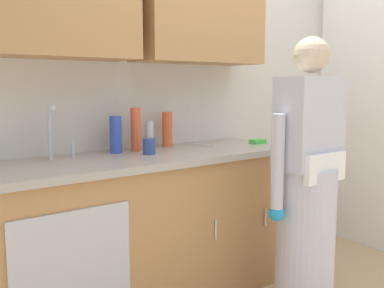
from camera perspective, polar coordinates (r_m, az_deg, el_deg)
The scene contains 13 objects.
kitchen_wall_with_uppers at distance 3.09m, azimuth -2.23°, elevation 9.95°, with size 4.80×0.44×2.70m.
closet_door_panel at distance 3.88m, azimuth 22.94°, elevation 2.59°, with size 1.10×0.04×2.10m, color silver.
counter_cabinet at distance 2.76m, azimuth -5.78°, elevation -11.43°, with size 1.90×0.62×0.90m.
countertop at distance 2.65m, azimuth -5.88°, elevation -1.76°, with size 1.96×0.66×0.04m, color #A8A093.
sink at distance 2.44m, azimuth -15.96°, elevation -2.69°, with size 0.50×0.36×0.35m.
person_at_sink at distance 2.64m, azimuth 14.71°, elevation -7.08°, with size 0.55×0.34×1.62m.
bottle_soap at distance 2.84m, azimuth -5.62°, elevation 1.17°, with size 0.06×0.06×0.18m, color silver.
bottle_cleaner_spray at distance 2.95m, azimuth -3.25°, elevation 1.91°, with size 0.07×0.07×0.23m, color #E05933.
bottle_dish_liquid at distance 2.71m, azimuth -9.92°, elevation 1.21°, with size 0.07×0.07×0.23m, color #334CB2.
bottle_water_tall at distance 2.76m, azimuth -7.35°, elevation 1.87°, with size 0.06×0.06×0.27m, color #E05933.
cup_by_sink at distance 2.64m, azimuth -5.61°, elevation -0.33°, with size 0.08×0.08×0.09m, color #33478C.
knife_on_counter at distance 3.07m, azimuth 0.90°, elevation 0.00°, with size 0.24×0.02×0.01m, color silver.
sponge at distance 3.15m, azimuth 8.57°, elevation 0.33°, with size 0.11×0.07×0.03m, color #4CBF4C.
Camera 1 is at (-1.89, -1.54, 1.35)m, focal length 40.90 mm.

